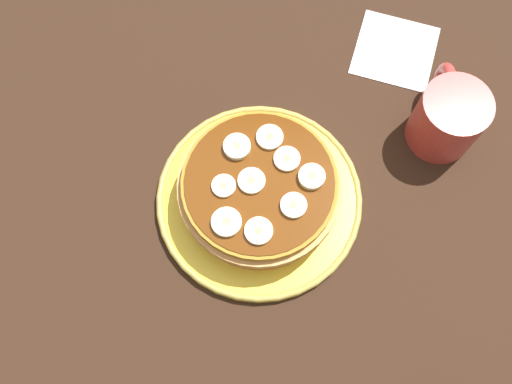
{
  "coord_description": "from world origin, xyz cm",
  "views": [
    {
      "loc": [
        -23.14,
        -0.41,
        70.2
      ],
      "look_at": [
        0.0,
        0.0,
        3.58
      ],
      "focal_mm": 40.12,
      "sensor_mm": 36.0,
      "label": 1
    }
  ],
  "objects_px": {
    "banana_slice_1": "(220,186)",
    "coffee_mug": "(444,117)",
    "banana_slice_2": "(283,159)",
    "banana_slice_8": "(266,137)",
    "napkin": "(392,50)",
    "banana_slice_3": "(251,231)",
    "plate": "(256,199)",
    "banana_slice_5": "(234,147)",
    "banana_slice_0": "(248,180)",
    "banana_slice_7": "(290,205)",
    "pancake_stack": "(255,189)",
    "banana_slice_6": "(223,222)",
    "banana_slice_4": "(308,177)"
  },
  "relations": [
    {
      "from": "plate",
      "to": "banana_slice_1",
      "type": "distance_m",
      "value": 0.08
    },
    {
      "from": "pancake_stack",
      "to": "banana_slice_6",
      "type": "xyz_separation_m",
      "value": [
        -0.05,
        0.04,
        0.03
      ]
    },
    {
      "from": "banana_slice_7",
      "to": "napkin",
      "type": "xyz_separation_m",
      "value": [
        0.26,
        -0.15,
        -0.07
      ]
    },
    {
      "from": "banana_slice_2",
      "to": "banana_slice_1",
      "type": "bearing_deg",
      "value": 115.5
    },
    {
      "from": "plate",
      "to": "banana_slice_2",
      "type": "relative_size",
      "value": 8.28
    },
    {
      "from": "banana_slice_0",
      "to": "napkin",
      "type": "height_order",
      "value": "banana_slice_0"
    },
    {
      "from": "pancake_stack",
      "to": "banana_slice_8",
      "type": "bearing_deg",
      "value": -13.17
    },
    {
      "from": "coffee_mug",
      "to": "banana_slice_1",
      "type": "bearing_deg",
      "value": 111.33
    },
    {
      "from": "banana_slice_3",
      "to": "plate",
      "type": "bearing_deg",
      "value": -4.01
    },
    {
      "from": "banana_slice_2",
      "to": "banana_slice_8",
      "type": "distance_m",
      "value": 0.03
    },
    {
      "from": "napkin",
      "to": "banana_slice_8",
      "type": "bearing_deg",
      "value": 134.05
    },
    {
      "from": "plate",
      "to": "banana_slice_2",
      "type": "height_order",
      "value": "banana_slice_2"
    },
    {
      "from": "plate",
      "to": "banana_slice_5",
      "type": "bearing_deg",
      "value": 32.94
    },
    {
      "from": "banana_slice_2",
      "to": "banana_slice_4",
      "type": "xyz_separation_m",
      "value": [
        -0.02,
        -0.03,
        0.0
      ]
    },
    {
      "from": "banana_slice_2",
      "to": "banana_slice_5",
      "type": "distance_m",
      "value": 0.06
    },
    {
      "from": "banana_slice_2",
      "to": "pancake_stack",
      "type": "bearing_deg",
      "value": 128.48
    },
    {
      "from": "plate",
      "to": "pancake_stack",
      "type": "relative_size",
      "value": 1.29
    },
    {
      "from": "banana_slice_6",
      "to": "banana_slice_8",
      "type": "relative_size",
      "value": 1.07
    },
    {
      "from": "plate",
      "to": "napkin",
      "type": "height_order",
      "value": "plate"
    },
    {
      "from": "banana_slice_1",
      "to": "banana_slice_8",
      "type": "bearing_deg",
      "value": -40.07
    },
    {
      "from": "banana_slice_0",
      "to": "banana_slice_7",
      "type": "bearing_deg",
      "value": -122.01
    },
    {
      "from": "pancake_stack",
      "to": "banana_slice_1",
      "type": "bearing_deg",
      "value": 102.04
    },
    {
      "from": "banana_slice_1",
      "to": "coffee_mug",
      "type": "height_order",
      "value": "coffee_mug"
    },
    {
      "from": "banana_slice_7",
      "to": "coffee_mug",
      "type": "height_order",
      "value": "coffee_mug"
    },
    {
      "from": "banana_slice_8",
      "to": "napkin",
      "type": "bearing_deg",
      "value": -45.95
    },
    {
      "from": "pancake_stack",
      "to": "banana_slice_7",
      "type": "relative_size",
      "value": 6.55
    },
    {
      "from": "banana_slice_5",
      "to": "banana_slice_7",
      "type": "bearing_deg",
      "value": -136.95
    },
    {
      "from": "pancake_stack",
      "to": "banana_slice_5",
      "type": "xyz_separation_m",
      "value": [
        0.04,
        0.03,
        0.03
      ]
    },
    {
      "from": "plate",
      "to": "banana_slice_7",
      "type": "relative_size",
      "value": 8.47
    },
    {
      "from": "banana_slice_8",
      "to": "coffee_mug",
      "type": "distance_m",
      "value": 0.23
    },
    {
      "from": "banana_slice_4",
      "to": "coffee_mug",
      "type": "distance_m",
      "value": 0.2
    },
    {
      "from": "banana_slice_5",
      "to": "banana_slice_8",
      "type": "relative_size",
      "value": 1.01
    },
    {
      "from": "banana_slice_5",
      "to": "banana_slice_7",
      "type": "height_order",
      "value": "banana_slice_5"
    },
    {
      "from": "banana_slice_5",
      "to": "banana_slice_1",
      "type": "bearing_deg",
      "value": 164.1
    },
    {
      "from": "pancake_stack",
      "to": "coffee_mug",
      "type": "xyz_separation_m",
      "value": [
        0.1,
        -0.24,
        0.0
      ]
    },
    {
      "from": "plate",
      "to": "banana_slice_8",
      "type": "height_order",
      "value": "banana_slice_8"
    },
    {
      "from": "plate",
      "to": "pancake_stack",
      "type": "bearing_deg",
      "value": 36.32
    },
    {
      "from": "banana_slice_0",
      "to": "banana_slice_1",
      "type": "xyz_separation_m",
      "value": [
        -0.01,
        0.03,
        -0.0
      ]
    },
    {
      "from": "banana_slice_3",
      "to": "banana_slice_5",
      "type": "xyz_separation_m",
      "value": [
        0.1,
        0.02,
        0.0
      ]
    },
    {
      "from": "banana_slice_3",
      "to": "banana_slice_4",
      "type": "height_order",
      "value": "banana_slice_4"
    },
    {
      "from": "banana_slice_7",
      "to": "banana_slice_8",
      "type": "bearing_deg",
      "value": 18.29
    },
    {
      "from": "plate",
      "to": "banana_slice_7",
      "type": "bearing_deg",
      "value": -126.59
    },
    {
      "from": "banana_slice_1",
      "to": "banana_slice_3",
      "type": "distance_m",
      "value": 0.07
    },
    {
      "from": "pancake_stack",
      "to": "banana_slice_1",
      "type": "height_order",
      "value": "banana_slice_1"
    },
    {
      "from": "banana_slice_5",
      "to": "banana_slice_6",
      "type": "distance_m",
      "value": 0.09
    },
    {
      "from": "plate",
      "to": "banana_slice_1",
      "type": "xyz_separation_m",
      "value": [
        -0.01,
        0.04,
        0.07
      ]
    },
    {
      "from": "coffee_mug",
      "to": "napkin",
      "type": "xyz_separation_m",
      "value": [
        0.13,
        0.05,
        -0.04
      ]
    },
    {
      "from": "banana_slice_1",
      "to": "banana_slice_2",
      "type": "distance_m",
      "value": 0.08
    },
    {
      "from": "banana_slice_6",
      "to": "napkin",
      "type": "distance_m",
      "value": 0.37
    },
    {
      "from": "banana_slice_1",
      "to": "napkin",
      "type": "bearing_deg",
      "value": -44.48
    }
  ]
}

